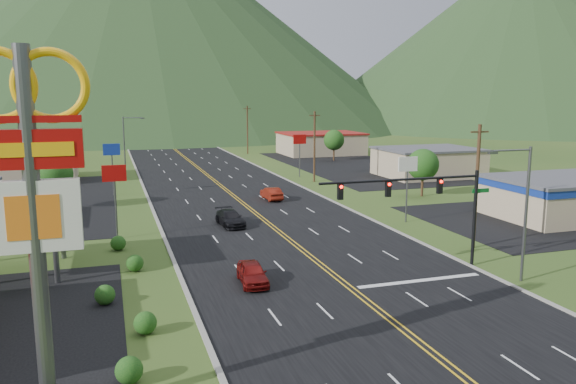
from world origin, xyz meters
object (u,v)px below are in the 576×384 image
object	(u,v)px
car_red_far	(271,194)
pylon_sign	(31,180)
car_dark_mid	(230,219)
traffic_signal	(427,196)
car_red_near	(252,274)
streetlight_west	(126,142)
streetlight_east	(523,205)

from	to	relation	value
car_red_far	pylon_sign	bearing A→B (deg)	61.58
pylon_sign	car_dark_mid	bearing A→B (deg)	65.81
pylon_sign	traffic_signal	bearing A→B (deg)	27.06
traffic_signal	car_red_near	size ratio (longest dim) A/B	3.12
pylon_sign	streetlight_west	xyz separation A→B (m)	(5.32, 68.00, -4.12)
traffic_signal	streetlight_east	distance (m)	6.17
pylon_sign	car_red_far	size ratio (longest dim) A/B	3.14
car_dark_mid	traffic_signal	bearing A→B (deg)	-64.10
pylon_sign	car_dark_mid	world-z (taller)	pylon_sign
streetlight_east	car_red_near	distance (m)	18.20
traffic_signal	streetlight_west	size ratio (longest dim) A/B	1.46
streetlight_east	streetlight_west	world-z (taller)	same
streetlight_east	car_red_near	xyz separation A→B (m)	(-16.96, 4.86, -4.47)
pylon_sign	car_red_near	xyz separation A→B (m)	(11.22, 12.86, -8.58)
pylon_sign	streetlight_east	world-z (taller)	pylon_sign
pylon_sign	traffic_signal	world-z (taller)	pylon_sign
car_red_near	pylon_sign	bearing A→B (deg)	-127.44
streetlight_west	car_dark_mid	world-z (taller)	streetlight_west
traffic_signal	car_red_far	distance (m)	29.72
car_red_far	streetlight_east	bearing A→B (deg)	100.91
car_red_near	car_dark_mid	size ratio (longest dim) A/B	0.86
streetlight_west	car_dark_mid	xyz separation A→B (m)	(7.98, -38.40, -4.47)
streetlight_west	car_red_near	world-z (taller)	streetlight_west
streetlight_east	car_dark_mid	bearing A→B (deg)	124.56
pylon_sign	car_dark_mid	distance (m)	33.57
streetlight_west	car_red_far	world-z (taller)	streetlight_west
streetlight_west	car_red_far	distance (m)	31.21
car_red_near	car_red_far	xyz separation A→B (m)	(9.51, 28.37, 0.02)
pylon_sign	car_red_far	world-z (taller)	pylon_sign
car_dark_mid	streetlight_east	bearing A→B (deg)	-59.59
streetlight_east	car_dark_mid	size ratio (longest dim) A/B	1.84
car_red_near	streetlight_east	bearing A→B (deg)	-12.33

